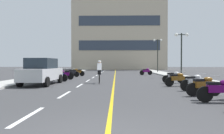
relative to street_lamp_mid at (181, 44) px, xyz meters
name	(u,v)px	position (x,y,z in m)	size (l,w,h in m)	color
ground_plane	(113,76)	(-7.27, 2.74, -3.51)	(140.00, 140.00, 0.00)	#38383A
curb_left	(60,74)	(-14.47, 5.74, -3.45)	(2.40, 72.00, 0.12)	#A8A8A3
curb_right	(167,74)	(-0.07, 5.74, -3.45)	(2.40, 72.00, 0.12)	#A8A8A3
lane_dash_0	(28,116)	(-9.27, -16.26, -3.50)	(0.14, 2.20, 0.01)	silver
lane_dash_1	(65,94)	(-9.27, -12.26, -3.50)	(0.14, 2.20, 0.01)	silver
lane_dash_2	(80,85)	(-9.27, -8.26, -3.50)	(0.14, 2.20, 0.01)	silver
lane_dash_3	(88,81)	(-9.27, -4.26, -3.50)	(0.14, 2.20, 0.01)	silver
lane_dash_4	(93,77)	(-9.27, -0.26, -3.50)	(0.14, 2.20, 0.01)	silver
lane_dash_5	(97,75)	(-9.27, 3.74, -3.50)	(0.14, 2.20, 0.01)	silver
lane_dash_6	(99,74)	(-9.27, 7.74, -3.50)	(0.14, 2.20, 0.01)	silver
lane_dash_7	(101,73)	(-9.27, 11.74, -3.50)	(0.14, 2.20, 0.01)	silver
lane_dash_8	(103,72)	(-9.27, 15.74, -3.50)	(0.14, 2.20, 0.01)	silver
lane_dash_9	(104,71)	(-9.27, 19.74, -3.50)	(0.14, 2.20, 0.01)	silver
lane_dash_10	(105,70)	(-9.27, 23.74, -3.50)	(0.14, 2.20, 0.01)	silver
lane_dash_11	(106,70)	(-9.27, 27.74, -3.50)	(0.14, 2.20, 0.01)	silver
centre_line_yellow	(115,75)	(-7.02, 5.74, -3.50)	(0.12, 66.00, 0.01)	gold
office_building	(119,31)	(-6.17, 30.66, 6.12)	(22.63, 7.97, 19.26)	#BCAD93
street_lamp_mid	(181,44)	(0.00, 0.00, 0.00)	(1.46, 0.36, 4.56)	black
street_lamp_far	(158,48)	(-0.03, 12.36, 0.53)	(1.46, 0.36, 5.39)	black
parked_car_near	(42,71)	(-11.97, -7.78, -2.59)	(2.00, 4.24, 1.82)	black
motorcycle_1	(220,90)	(-2.99, -14.15, -3.03)	(1.70, 0.60, 0.92)	black
motorcycle_2	(204,85)	(-2.92, -12.58, -3.03)	(1.69, 0.63, 0.92)	black
motorcycle_3	(194,82)	(-2.64, -10.70, -3.03)	(1.65, 0.78, 0.92)	black
motorcycle_4	(177,79)	(-2.95, -8.65, -3.03)	(1.68, 0.65, 0.92)	black
motorcycle_5	(174,77)	(-2.56, -6.46, -3.03)	(1.70, 0.60, 0.92)	black
motorcycle_6	(58,76)	(-11.63, -5.06, -3.03)	(1.68, 0.65, 0.92)	black
motorcycle_7	(64,74)	(-11.58, -3.25, -3.03)	(1.70, 0.60, 0.92)	black
motorcycle_8	(65,74)	(-11.92, -1.54, -3.03)	(1.68, 0.64, 0.92)	black
motorcycle_9	(72,73)	(-11.72, 0.65, -3.03)	(1.69, 0.63, 0.92)	black
motorcycle_10	(78,72)	(-11.40, 2.35, -3.03)	(1.67, 0.69, 0.92)	black
motorcycle_11	(146,71)	(-3.03, 4.68, -3.03)	(1.67, 0.71, 0.92)	black
cyclist_rider	(99,71)	(-8.09, -6.67, -2.62)	(0.42, 1.77, 1.71)	black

